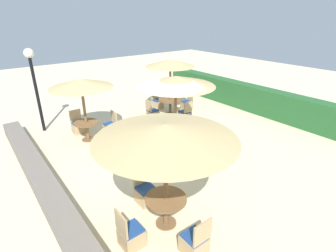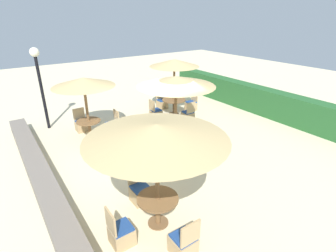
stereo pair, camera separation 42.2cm
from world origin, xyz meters
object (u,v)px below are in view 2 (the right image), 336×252
object	(u,v)px
patio_chair_back_left_east	(188,115)
round_table_center	(175,133)
patio_chair_front_right_east	(184,244)
patio_chair_front_right_south	(121,234)
round_table_front_right	(158,204)
parasol_back_left	(174,63)
round_table_back_left	(174,102)
patio_chair_back_left_north	(191,105)
patio_chair_center_west	(160,131)
patio_chair_center_south	(150,150)
lamp_post	(38,73)
patio_chair_back_left_south	(156,113)
patio_chair_front_left_west	(82,125)
patio_chair_front_right_west	(140,192)
parasol_front_left	(83,82)
round_table_front_left	(89,125)
patio_chair_front_left_north	(113,127)
parasol_front_right	(156,132)
parasol_center	(176,81)
patio_chair_back_left_west	(162,103)

from	to	relation	value
patio_chair_back_left_east	round_table_center	bearing A→B (deg)	-138.78
patio_chair_front_right_east	patio_chair_front_right_south	size ratio (longest dim) A/B	1.00
round_table_front_right	patio_chair_front_right_east	xyz separation A→B (m)	(1.00, -0.03, -0.28)
parasol_back_left	round_table_back_left	distance (m)	1.84
parasol_back_left	patio_chair_back_left_north	bearing A→B (deg)	87.97
patio_chair_center_west	patio_chair_center_south	xyz separation A→B (m)	(1.08, -1.11, 0.00)
lamp_post	patio_chair_back_left_east	xyz separation A→B (m)	(2.78, 5.35, -2.09)
patio_chair_back_left_south	patio_chair_center_west	xyz separation A→B (m)	(1.77, -0.93, 0.00)
parasol_back_left	patio_chair_front_left_west	size ratio (longest dim) A/B	2.81
patio_chair_front_right_east	patio_chair_front_right_west	bearing A→B (deg)	87.29
patio_chair_front_left_west	round_table_center	world-z (taller)	patio_chair_front_left_west
round_table_center	parasol_front_left	bearing A→B (deg)	-139.39
patio_chair_front_right_south	patio_chair_center_south	world-z (taller)	same
round_table_front_left	patio_chair_front_left_north	size ratio (longest dim) A/B	0.97
round_table_front_left	round_table_center	size ratio (longest dim) A/B	0.77
patio_chair_back_left_north	patio_chair_front_left_north	bearing A→B (deg)	93.49
round_table_center	patio_chair_center_west	world-z (taller)	patio_chair_center_west
patio_chair_back_left_north	patio_chair_center_west	xyz separation A→B (m)	(1.73, -3.02, 0.00)
parasol_front_left	patio_chair_front_left_west	world-z (taller)	parasol_front_left
parasol_front_right	patio_chair_center_south	bearing A→B (deg)	152.11
parasol_center	round_table_center	size ratio (longest dim) A/B	2.25
round_table_back_left	parasol_front_left	bearing A→B (deg)	-86.56
patio_chair_back_left_west	parasol_center	distance (m)	4.93
round_table_front_left	patio_chair_back_left_east	bearing A→B (deg)	79.24
patio_chair_front_left_west	round_table_back_left	bearing A→B (deg)	171.73
patio_chair_front_right_west	patio_chair_center_west	size ratio (longest dim) A/B	1.00
patio_chair_front_right_east	patio_chair_back_left_south	size ratio (longest dim) A/B	1.00
patio_chair_center_west	lamp_post	bearing A→B (deg)	-46.16
patio_chair_back_left_east	patio_chair_back_left_north	bearing A→B (deg)	44.76
patio_chair_front_right_west	round_table_center	xyz separation A→B (m)	(-1.79, 2.45, 0.35)
round_table_back_left	patio_chair_back_left_south	bearing A→B (deg)	-89.76
patio_chair_center_west	patio_chair_center_south	size ratio (longest dim) A/B	1.00
patio_chair_front_right_east	round_table_front_right	bearing A→B (deg)	88.17
round_table_front_right	patio_chair_back_left_north	world-z (taller)	patio_chair_back_left_north
patio_chair_back_left_north	patio_chair_center_south	xyz separation A→B (m)	(2.82, -4.13, 0.00)
round_table_back_left	patio_chair_center_west	bearing A→B (deg)	-48.13
parasol_center	patio_chair_front_left_west	bearing A→B (deg)	-146.93
patio_chair_center_west	patio_chair_front_right_west	bearing A→B (deg)	48.96
patio_chair_back_left_east	round_table_front_left	size ratio (longest dim) A/B	1.03
patio_chair_front_left_north	patio_chair_back_left_south	bearing A→B (deg)	-82.46
patio_chair_back_left_east	patio_chair_front_left_west	size ratio (longest dim) A/B	1.00
patio_chair_front_left_north	patio_chair_center_west	size ratio (longest dim) A/B	1.00
round_table_back_left	round_table_center	distance (m)	3.48
round_table_front_left	parasol_front_left	bearing A→B (deg)	-90.00
round_table_front_right	patio_chair_center_west	distance (m)	4.58
lamp_post	patio_chair_front_right_south	size ratio (longest dim) A/B	3.57
patio_chair_back_left_south	patio_chair_back_left_west	distance (m)	1.52
round_table_back_left	parasol_center	bearing A→B (deg)	-35.36
parasol_front_right	parasol_center	bearing A→B (deg)	137.44
parasol_center	round_table_center	bearing A→B (deg)	75.96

